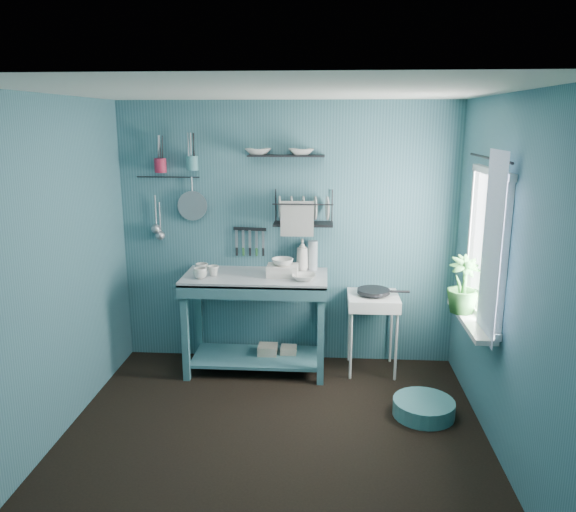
# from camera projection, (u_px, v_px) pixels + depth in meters

# --- Properties ---
(floor) EXTENTS (3.20, 3.20, 0.00)m
(floor) POSITION_uv_depth(u_px,v_px,m) (274.00, 438.00, 4.20)
(floor) COLOR black
(floor) RESTS_ON ground
(ceiling) EXTENTS (3.20, 3.20, 0.00)m
(ceiling) POSITION_uv_depth(u_px,v_px,m) (271.00, 91.00, 3.62)
(ceiling) COLOR silver
(ceiling) RESTS_ON ground
(wall_back) EXTENTS (3.20, 0.00, 3.20)m
(wall_back) POSITION_uv_depth(u_px,v_px,m) (287.00, 235.00, 5.37)
(wall_back) COLOR #36646F
(wall_back) RESTS_ON ground
(wall_front) EXTENTS (3.20, 0.00, 3.20)m
(wall_front) POSITION_uv_depth(u_px,v_px,m) (240.00, 370.00, 2.46)
(wall_front) COLOR #36646F
(wall_front) RESTS_ON ground
(wall_left) EXTENTS (0.00, 3.00, 3.00)m
(wall_left) POSITION_uv_depth(u_px,v_px,m) (50.00, 273.00, 4.02)
(wall_left) COLOR #36646F
(wall_left) RESTS_ON ground
(wall_right) EXTENTS (0.00, 3.00, 3.00)m
(wall_right) POSITION_uv_depth(u_px,v_px,m) (507.00, 282.00, 3.80)
(wall_right) COLOR #36646F
(wall_right) RESTS_ON ground
(work_counter) EXTENTS (1.35, 0.72, 0.93)m
(work_counter) POSITION_uv_depth(u_px,v_px,m) (256.00, 323.00, 5.27)
(work_counter) COLOR #376A74
(work_counter) RESTS_ON floor
(mug_left) EXTENTS (0.12, 0.12, 0.10)m
(mug_left) POSITION_uv_depth(u_px,v_px,m) (200.00, 273.00, 5.03)
(mug_left) COLOR silver
(mug_left) RESTS_ON work_counter
(mug_mid) EXTENTS (0.14, 0.14, 0.09)m
(mug_mid) POSITION_uv_depth(u_px,v_px,m) (213.00, 271.00, 5.12)
(mug_mid) COLOR silver
(mug_mid) RESTS_ON work_counter
(mug_right) EXTENTS (0.17, 0.17, 0.10)m
(mug_right) POSITION_uv_depth(u_px,v_px,m) (202.00, 269.00, 5.18)
(mug_right) COLOR silver
(mug_right) RESTS_ON work_counter
(wash_tub) EXTENTS (0.28, 0.22, 0.10)m
(wash_tub) POSITION_uv_depth(u_px,v_px,m) (282.00, 270.00, 5.11)
(wash_tub) COLOR silver
(wash_tub) RESTS_ON work_counter
(tub_bowl) EXTENTS (0.20, 0.19, 0.06)m
(tub_bowl) POSITION_uv_depth(u_px,v_px,m) (282.00, 262.00, 5.09)
(tub_bowl) COLOR silver
(tub_bowl) RESTS_ON wash_tub
(soap_bottle) EXTENTS (0.11, 0.12, 0.30)m
(soap_bottle) POSITION_uv_depth(u_px,v_px,m) (302.00, 255.00, 5.29)
(soap_bottle) COLOR silver
(soap_bottle) RESTS_ON work_counter
(water_bottle) EXTENTS (0.09, 0.09, 0.28)m
(water_bottle) POSITION_uv_depth(u_px,v_px,m) (313.00, 255.00, 5.31)
(water_bottle) COLOR #A0ACB2
(water_bottle) RESTS_ON work_counter
(counter_bowl) EXTENTS (0.22, 0.22, 0.05)m
(counter_bowl) POSITION_uv_depth(u_px,v_px,m) (304.00, 277.00, 4.98)
(counter_bowl) COLOR silver
(counter_bowl) RESTS_ON work_counter
(hotplate_stand) EXTENTS (0.51, 0.51, 0.75)m
(hotplate_stand) POSITION_uv_depth(u_px,v_px,m) (372.00, 333.00, 5.27)
(hotplate_stand) COLOR white
(hotplate_stand) RESTS_ON floor
(frying_pan) EXTENTS (0.30, 0.30, 0.03)m
(frying_pan) POSITION_uv_depth(u_px,v_px,m) (373.00, 291.00, 5.17)
(frying_pan) COLOR black
(frying_pan) RESTS_ON hotplate_stand
(knife_strip) EXTENTS (0.32, 0.06, 0.03)m
(knife_strip) POSITION_uv_depth(u_px,v_px,m) (250.00, 229.00, 5.35)
(knife_strip) COLOR black
(knife_strip) RESTS_ON wall_back
(dish_rack) EXTENTS (0.57, 0.30, 0.32)m
(dish_rack) POSITION_uv_depth(u_px,v_px,m) (303.00, 208.00, 5.16)
(dish_rack) COLOR black
(dish_rack) RESTS_ON wall_back
(upper_shelf) EXTENTS (0.70, 0.18, 0.01)m
(upper_shelf) POSITION_uv_depth(u_px,v_px,m) (286.00, 156.00, 5.09)
(upper_shelf) COLOR black
(upper_shelf) RESTS_ON wall_back
(shelf_bowl_left) EXTENTS (0.26, 0.26, 0.06)m
(shelf_bowl_left) POSITION_uv_depth(u_px,v_px,m) (258.00, 149.00, 5.10)
(shelf_bowl_left) COLOR silver
(shelf_bowl_left) RESTS_ON upper_shelf
(shelf_bowl_right) EXTENTS (0.25, 0.25, 0.06)m
(shelf_bowl_right) POSITION_uv_depth(u_px,v_px,m) (301.00, 155.00, 5.08)
(shelf_bowl_right) COLOR silver
(shelf_bowl_right) RESTS_ON upper_shelf
(utensil_cup_magenta) EXTENTS (0.11, 0.11, 0.13)m
(utensil_cup_magenta) POSITION_uv_depth(u_px,v_px,m) (160.00, 165.00, 5.21)
(utensil_cup_magenta) COLOR #A71E3A
(utensil_cup_magenta) RESTS_ON wall_back
(utensil_cup_teal) EXTENTS (0.11, 0.11, 0.13)m
(utensil_cup_teal) POSITION_uv_depth(u_px,v_px,m) (192.00, 163.00, 5.19)
(utensil_cup_teal) COLOR teal
(utensil_cup_teal) RESTS_ON wall_back
(colander) EXTENTS (0.28, 0.03, 0.28)m
(colander) POSITION_uv_depth(u_px,v_px,m) (192.00, 206.00, 5.31)
(colander) COLOR #A4A5AC
(colander) RESTS_ON wall_back
(ladle_outer) EXTENTS (0.01, 0.01, 0.30)m
(ladle_outer) POSITION_uv_depth(u_px,v_px,m) (156.00, 211.00, 5.36)
(ladle_outer) COLOR #A4A5AC
(ladle_outer) RESTS_ON wall_back
(ladle_inner) EXTENTS (0.01, 0.01, 0.30)m
(ladle_inner) POSITION_uv_depth(u_px,v_px,m) (160.00, 218.00, 5.37)
(ladle_inner) COLOR #A4A5AC
(ladle_inner) RESTS_ON wall_back
(hook_rail) EXTENTS (0.60, 0.01, 0.01)m
(hook_rail) POSITION_uv_depth(u_px,v_px,m) (168.00, 177.00, 5.28)
(hook_rail) COLOR black
(hook_rail) RESTS_ON wall_back
(window_glass) EXTENTS (0.00, 1.10, 1.10)m
(window_glass) POSITION_uv_depth(u_px,v_px,m) (488.00, 246.00, 4.21)
(window_glass) COLOR white
(window_glass) RESTS_ON wall_right
(windowsill) EXTENTS (0.16, 0.95, 0.04)m
(windowsill) POSITION_uv_depth(u_px,v_px,m) (471.00, 320.00, 4.35)
(windowsill) COLOR white
(windowsill) RESTS_ON wall_right
(curtain) EXTENTS (0.00, 1.35, 1.35)m
(curtain) POSITION_uv_depth(u_px,v_px,m) (491.00, 248.00, 3.91)
(curtain) COLOR white
(curtain) RESTS_ON wall_right
(curtain_rod) EXTENTS (0.02, 1.05, 0.02)m
(curtain_rod) POSITION_uv_depth(u_px,v_px,m) (489.00, 158.00, 4.06)
(curtain_rod) COLOR black
(curtain_rod) RESTS_ON wall_right
(potted_plant) EXTENTS (0.31, 0.31, 0.45)m
(potted_plant) POSITION_uv_depth(u_px,v_px,m) (463.00, 285.00, 4.41)
(potted_plant) COLOR #2A692A
(potted_plant) RESTS_ON windowsill
(storage_tin_large) EXTENTS (0.18, 0.18, 0.22)m
(storage_tin_large) POSITION_uv_depth(u_px,v_px,m) (268.00, 356.00, 5.40)
(storage_tin_large) COLOR tan
(storage_tin_large) RESTS_ON floor
(storage_tin_small) EXTENTS (0.15, 0.15, 0.20)m
(storage_tin_small) POSITION_uv_depth(u_px,v_px,m) (289.00, 356.00, 5.41)
(storage_tin_small) COLOR tan
(storage_tin_small) RESTS_ON floor
(floor_basin) EXTENTS (0.49, 0.49, 0.13)m
(floor_basin) POSITION_uv_depth(u_px,v_px,m) (424.00, 408.00, 4.51)
(floor_basin) COLOR teal
(floor_basin) RESTS_ON floor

